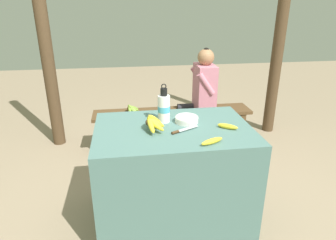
{
  "coord_description": "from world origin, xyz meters",
  "views": [
    {
      "loc": [
        -0.32,
        -1.91,
        1.61
      ],
      "look_at": [
        -0.03,
        0.05,
        0.82
      ],
      "focal_mm": 32.0,
      "sensor_mm": 36.0,
      "label": 1
    }
  ],
  "objects_px": {
    "knife": "(181,130)",
    "banana_bunch_green": "(132,108)",
    "serving_bowl": "(187,119)",
    "banana_bunch_ripe": "(153,122)",
    "loose_banana_front": "(212,141)",
    "wooden_bench": "(173,117)",
    "loose_banana_side": "(228,126)",
    "support_post_near": "(44,35)",
    "water_bottle": "(164,108)",
    "support_post_far": "(280,32)",
    "seated_vendor": "(200,92)"
  },
  "relations": [
    {
      "from": "knife",
      "to": "loose_banana_side",
      "type": "bearing_deg",
      "value": -27.47
    },
    {
      "from": "banana_bunch_ripe",
      "to": "support_post_far",
      "type": "relative_size",
      "value": 0.1
    },
    {
      "from": "serving_bowl",
      "to": "banana_bunch_green",
      "type": "distance_m",
      "value": 1.25
    },
    {
      "from": "support_post_far",
      "to": "water_bottle",
      "type": "bearing_deg",
      "value": -138.22
    },
    {
      "from": "water_bottle",
      "to": "seated_vendor",
      "type": "distance_m",
      "value": 1.23
    },
    {
      "from": "water_bottle",
      "to": "support_post_near",
      "type": "distance_m",
      "value": 1.84
    },
    {
      "from": "water_bottle",
      "to": "support_post_far",
      "type": "relative_size",
      "value": 0.11
    },
    {
      "from": "banana_bunch_ripe",
      "to": "support_post_near",
      "type": "bearing_deg",
      "value": 122.52
    },
    {
      "from": "knife",
      "to": "wooden_bench",
      "type": "xyz_separation_m",
      "value": [
        0.16,
        1.31,
        -0.41
      ]
    },
    {
      "from": "loose_banana_side",
      "to": "support_post_far",
      "type": "height_order",
      "value": "support_post_far"
    },
    {
      "from": "wooden_bench",
      "to": "banana_bunch_green",
      "type": "distance_m",
      "value": 0.48
    },
    {
      "from": "banana_bunch_ripe",
      "to": "wooden_bench",
      "type": "height_order",
      "value": "banana_bunch_ripe"
    },
    {
      "from": "banana_bunch_ripe",
      "to": "support_post_far",
      "type": "height_order",
      "value": "support_post_far"
    },
    {
      "from": "serving_bowl",
      "to": "banana_bunch_green",
      "type": "relative_size",
      "value": 0.75
    },
    {
      "from": "loose_banana_front",
      "to": "loose_banana_side",
      "type": "bearing_deg",
      "value": 50.76
    },
    {
      "from": "banana_bunch_ripe",
      "to": "knife",
      "type": "bearing_deg",
      "value": -17.0
    },
    {
      "from": "support_post_far",
      "to": "banana_bunch_green",
      "type": "bearing_deg",
      "value": -170.17
    },
    {
      "from": "serving_bowl",
      "to": "water_bottle",
      "type": "bearing_deg",
      "value": 167.01
    },
    {
      "from": "banana_bunch_green",
      "to": "seated_vendor",
      "type": "bearing_deg",
      "value": -2.61
    },
    {
      "from": "serving_bowl",
      "to": "banana_bunch_ripe",
      "type": "bearing_deg",
      "value": -157.59
    },
    {
      "from": "serving_bowl",
      "to": "loose_banana_front",
      "type": "xyz_separation_m",
      "value": [
        0.08,
        -0.37,
        -0.01
      ]
    },
    {
      "from": "water_bottle",
      "to": "loose_banana_side",
      "type": "distance_m",
      "value": 0.47
    },
    {
      "from": "knife",
      "to": "banana_bunch_green",
      "type": "distance_m",
      "value": 1.38
    },
    {
      "from": "loose_banana_side",
      "to": "support_post_near",
      "type": "distance_m",
      "value": 2.27
    },
    {
      "from": "loose_banana_side",
      "to": "seated_vendor",
      "type": "bearing_deg",
      "value": 84.1
    },
    {
      "from": "banana_bunch_ripe",
      "to": "support_post_far",
      "type": "xyz_separation_m",
      "value": [
        1.69,
        1.57,
        0.43
      ]
    },
    {
      "from": "banana_bunch_ripe",
      "to": "wooden_bench",
      "type": "xyz_separation_m",
      "value": [
        0.35,
        1.25,
        -0.45
      ]
    },
    {
      "from": "banana_bunch_green",
      "to": "support_post_near",
      "type": "relative_size",
      "value": 0.09
    },
    {
      "from": "serving_bowl",
      "to": "seated_vendor",
      "type": "relative_size",
      "value": 0.15
    },
    {
      "from": "loose_banana_side",
      "to": "wooden_bench",
      "type": "height_order",
      "value": "loose_banana_side"
    },
    {
      "from": "serving_bowl",
      "to": "support_post_near",
      "type": "xyz_separation_m",
      "value": [
        -1.26,
        1.46,
        0.46
      ]
    },
    {
      "from": "support_post_near",
      "to": "water_bottle",
      "type": "bearing_deg",
      "value": -52.42
    },
    {
      "from": "water_bottle",
      "to": "seated_vendor",
      "type": "xyz_separation_m",
      "value": [
        0.55,
        1.08,
        -0.22
      ]
    },
    {
      "from": "wooden_bench",
      "to": "seated_vendor",
      "type": "distance_m",
      "value": 0.42
    },
    {
      "from": "banana_bunch_ripe",
      "to": "wooden_bench",
      "type": "bearing_deg",
      "value": 74.59
    },
    {
      "from": "wooden_bench",
      "to": "banana_bunch_green",
      "type": "bearing_deg",
      "value": 179.55
    },
    {
      "from": "wooden_bench",
      "to": "serving_bowl",
      "type": "bearing_deg",
      "value": -94.29
    },
    {
      "from": "banana_bunch_ripe",
      "to": "seated_vendor",
      "type": "bearing_deg",
      "value": 62.05
    },
    {
      "from": "banana_bunch_ripe",
      "to": "knife",
      "type": "distance_m",
      "value": 0.2
    },
    {
      "from": "serving_bowl",
      "to": "knife",
      "type": "xyz_separation_m",
      "value": [
        -0.07,
        -0.16,
        -0.02
      ]
    },
    {
      "from": "wooden_bench",
      "to": "seated_vendor",
      "type": "height_order",
      "value": "seated_vendor"
    },
    {
      "from": "banana_bunch_green",
      "to": "loose_banana_side",
      "type": "bearing_deg",
      "value": -64.22
    },
    {
      "from": "serving_bowl",
      "to": "loose_banana_front",
      "type": "relative_size",
      "value": 1.03
    },
    {
      "from": "water_bottle",
      "to": "support_post_far",
      "type": "distance_m",
      "value": 2.18
    },
    {
      "from": "knife",
      "to": "wooden_bench",
      "type": "relative_size",
      "value": 0.12
    },
    {
      "from": "banana_bunch_ripe",
      "to": "support_post_far",
      "type": "distance_m",
      "value": 2.35
    },
    {
      "from": "water_bottle",
      "to": "support_post_near",
      "type": "xyz_separation_m",
      "value": [
        -1.1,
        1.43,
        0.38
      ]
    },
    {
      "from": "banana_bunch_ripe",
      "to": "knife",
      "type": "relative_size",
      "value": 1.24
    },
    {
      "from": "seated_vendor",
      "to": "support_post_far",
      "type": "relative_size",
      "value": 0.45
    },
    {
      "from": "knife",
      "to": "banana_bunch_green",
      "type": "height_order",
      "value": "knife"
    }
  ]
}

